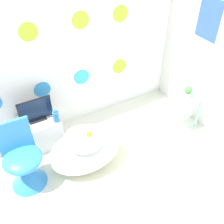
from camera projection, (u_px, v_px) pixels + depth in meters
The scene contains 12 objects.
ground_plane at pixel (124, 209), 2.98m from camera, with size 12.00×12.00×0.00m, color silver.
wall_back_dotted at pixel (56, 44), 3.31m from camera, with size 4.57×0.05×2.60m.
wall_right at pixel (211, 40), 3.40m from camera, with size 0.06×2.71×2.60m.
rug at pixel (94, 171), 3.39m from camera, with size 1.09×0.94×0.01m.
bathtub at pixel (85, 150), 3.35m from camera, with size 0.94×0.63×0.47m.
rubber_duck at pixel (89, 134), 3.20m from camera, with size 0.07×0.07×0.08m.
chair at pixel (25, 167), 3.09m from camera, with size 0.46×0.46×0.86m.
tv_cabinet at pixel (41, 131), 3.65m from camera, with size 0.54×0.43×0.43m.
tv at pixel (36, 111), 3.41m from camera, with size 0.44×0.12×0.33m.
vase at pixel (56, 116), 3.44m from camera, with size 0.08×0.08×0.19m.
side_table at pixel (185, 104), 3.77m from camera, with size 0.40×0.30×0.57m.
potted_plant_left at pixel (188, 91), 3.63m from camera, with size 0.11×0.11×0.17m.
Camera 1 is at (-0.89, -1.31, 2.76)m, focal length 42.00 mm.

